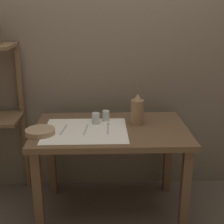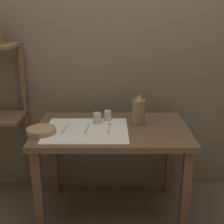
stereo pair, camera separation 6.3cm
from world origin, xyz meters
name	(u,v)px [view 1 (the left image)]	position (x,y,z in m)	size (l,w,h in m)	color
ground_plane	(111,211)	(0.00, 0.00, 0.00)	(12.00, 12.00, 0.00)	brown
stone_wall_back	(109,51)	(0.00, 0.46, 1.20)	(7.00, 0.06, 2.40)	#6B5E4C
wooden_table	(111,141)	(0.00, 0.00, 0.60)	(1.11, 0.70, 0.71)	brown
linen_cloth	(86,130)	(-0.18, -0.05, 0.71)	(0.59, 0.49, 0.00)	silver
pitcher_with_flowers	(137,110)	(0.20, 0.07, 0.82)	(0.10, 0.10, 0.41)	olive
wooden_bowl	(40,132)	(-0.49, -0.11, 0.73)	(0.20, 0.20, 0.04)	#9E7F5B
glass_tumbler_near	(96,118)	(-0.11, 0.08, 0.75)	(0.06, 0.06, 0.08)	#B7C1BC
glass_tumbler_far	(106,116)	(-0.03, 0.15, 0.75)	(0.05, 0.05, 0.08)	#B7C1BC
fork_outer	(64,129)	(-0.34, -0.04, 0.71)	(0.04, 0.19, 0.00)	#A8A8AD
fork_inner	(86,129)	(-0.18, -0.04, 0.71)	(0.03, 0.19, 0.00)	#A8A8AD
spoon_outer	(108,126)	(-0.02, 0.02, 0.71)	(0.03, 0.20, 0.02)	#A8A8AD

